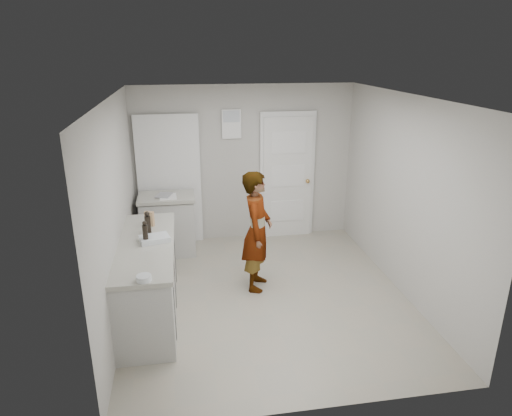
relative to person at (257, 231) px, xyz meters
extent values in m
plane|color=#A19987|center=(0.08, -0.27, -0.79)|extent=(4.00, 4.00, 0.00)
plane|color=#BBB8B0|center=(0.08, 1.73, 0.46)|extent=(3.50, 0.00, 3.50)
plane|color=#BBB8B0|center=(0.08, -2.27, 0.46)|extent=(3.50, 0.00, 3.50)
plane|color=#BBB8B0|center=(-1.67, -0.27, 0.46)|extent=(0.00, 4.00, 4.00)
plane|color=#BBB8B0|center=(1.83, -0.27, 0.46)|extent=(0.00, 4.00, 4.00)
plane|color=silver|center=(0.08, -0.27, 1.71)|extent=(4.00, 4.00, 0.00)
cube|color=silver|center=(0.78, 1.66, 0.21)|extent=(0.80, 0.05, 2.00)
cube|color=white|center=(0.78, 1.69, 0.24)|extent=(0.90, 0.04, 2.10)
sphere|color=tan|center=(1.11, 1.61, 0.16)|extent=(0.07, 0.07, 0.07)
cube|color=white|center=(-0.12, 1.70, 1.11)|extent=(0.30, 0.02, 0.45)
cube|color=black|center=(-1.12, 1.70, 0.23)|extent=(0.90, 0.05, 2.04)
cube|color=white|center=(-1.12, 1.67, 0.24)|extent=(0.98, 0.02, 2.10)
cube|color=silver|center=(-1.37, -0.47, -0.36)|extent=(0.60, 1.90, 0.86)
cube|color=black|center=(-1.37, -0.47, -0.75)|extent=(0.56, 1.86, 0.08)
cube|color=#A3A296|center=(-1.37, -0.47, 0.11)|extent=(0.64, 1.96, 0.05)
cube|color=silver|center=(-1.17, 1.28, -0.36)|extent=(0.80, 0.55, 0.86)
cube|color=black|center=(-1.17, 1.28, -0.75)|extent=(0.75, 0.54, 0.08)
cube|color=#A3A296|center=(-1.17, 1.28, 0.11)|extent=(0.84, 0.61, 0.05)
imported|color=silver|center=(0.00, 0.00, 0.00)|extent=(0.54, 0.67, 1.58)
cube|color=#9F7D4F|center=(-1.34, 0.08, 0.23)|extent=(0.12, 0.09, 0.18)
cylinder|color=tan|center=(-1.34, 0.21, 0.18)|extent=(0.06, 0.06, 0.09)
cylinder|color=black|center=(-1.34, -0.19, 0.24)|extent=(0.07, 0.07, 0.22)
sphere|color=black|center=(-1.34, -0.19, 0.39)|extent=(0.06, 0.06, 0.06)
cylinder|color=black|center=(-1.35, -0.48, 0.24)|extent=(0.06, 0.06, 0.22)
sphere|color=black|center=(-1.35, -0.48, 0.38)|extent=(0.05, 0.05, 0.05)
cube|color=silver|center=(-1.26, -0.42, 0.16)|extent=(0.37, 0.30, 0.06)
cube|color=white|center=(-1.26, -0.42, 0.15)|extent=(0.33, 0.26, 0.04)
cylinder|color=silver|center=(-1.32, -1.37, 0.16)|extent=(0.14, 0.14, 0.06)
sphere|color=white|center=(-1.34, -1.38, 0.16)|extent=(0.05, 0.05, 0.05)
sphere|color=white|center=(-1.30, -1.36, 0.16)|extent=(0.05, 0.05, 0.05)
cube|color=white|center=(-1.14, 1.22, 0.14)|extent=(0.26, 0.32, 0.01)
camera|label=1|loc=(-0.90, -5.34, 2.22)|focal=32.00mm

